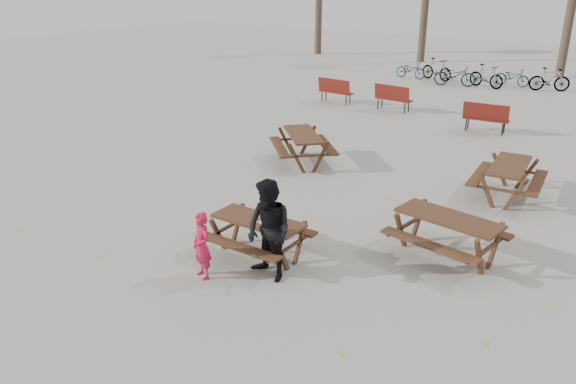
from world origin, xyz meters
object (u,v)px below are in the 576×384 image
Objects in this scene: food_tray at (264,222)px; soda_bottle at (258,218)px; picnic_table_far at (507,181)px; main_picnic_table at (258,228)px; child at (202,246)px; picnic_table_north at (303,148)px; adult at (269,231)px; picnic_table_east at (447,237)px.

soda_bottle reaches higher than food_tray.
food_tray is at bearing 148.91° from picnic_table_far.
main_picnic_table is 1.24m from child.
picnic_table_north is at bearing 114.78° from soda_bottle.
picnic_table_far reaches higher than food_tray.
adult is 6.82m from picnic_table_far.
main_picnic_table is at bearing -19.89° from picnic_table_north.
picnic_table_north is 1.03× the size of picnic_table_far.
picnic_table_east is at bearing 59.78° from adult.
adult reaches higher than picnic_table_far.
food_tray is 3.49m from picnic_table_east.
main_picnic_table is 0.90× the size of picnic_table_north.
adult is 0.94× the size of picnic_table_far.
food_tray is 0.14× the size of child.
soda_bottle is 0.09× the size of adult.
child reaches higher than food_tray.
food_tray is at bearing 4.42° from soda_bottle.
food_tray is 0.14m from soda_bottle.
picnic_table_east is (3.32, 3.19, -0.20)m from child.
soda_bottle is 0.09× the size of picnic_table_east.
child is 0.68× the size of adult.
picnic_table_north reaches higher than picnic_table_east.
adult reaches higher than picnic_table_north.
adult is (0.58, -0.44, 0.07)m from soda_bottle.
main_picnic_table is 10.59× the size of soda_bottle.
adult is (0.45, -0.45, 0.13)m from food_tray.
main_picnic_table is 0.92× the size of picnic_table_east.
picnic_table_far reaches higher than main_picnic_table.
adult is at bearing -39.56° from main_picnic_table.
main_picnic_table is at bearing 152.75° from adult.
adult is at bearing -37.30° from soda_bottle.
soda_bottle is at bearing 89.64° from child.
main_picnic_table is 6.59m from picnic_table_far.
picnic_table_north reaches higher than picnic_table_far.
child is (-0.41, -1.10, -0.23)m from soda_bottle.
picnic_table_far is at bearing 62.63° from soda_bottle.
soda_bottle is 1.19m from child.
main_picnic_table is 0.30m from food_tray.
child is (-0.34, -1.19, 0.04)m from main_picnic_table.
picnic_table_north is at bearing 115.98° from food_tray.
adult is 3.47m from picnic_table_east.
picnic_table_east reaches higher than food_tray.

